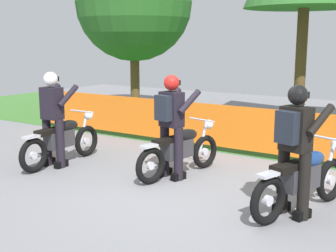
% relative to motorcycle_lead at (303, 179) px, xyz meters
% --- Properties ---
extents(ground, '(24.00, 24.00, 0.02)m').
position_rel_motorcycle_lead_xyz_m(ground, '(-1.75, -0.23, -0.46)').
color(ground, gray).
extents(grass_verge, '(24.00, 6.02, 0.01)m').
position_rel_motorcycle_lead_xyz_m(grass_verge, '(-1.75, 5.29, -0.44)').
color(grass_verge, '#427A33').
rests_on(grass_verge, ground).
extents(barrier_fence, '(11.49, 0.08, 1.05)m').
position_rel_motorcycle_lead_xyz_m(barrier_fence, '(-1.75, 2.27, 0.09)').
color(barrier_fence, olive).
rests_on(barrier_fence, ground).
extents(tree_leftmost, '(3.46, 3.46, 5.04)m').
position_rel_motorcycle_lead_xyz_m(tree_leftmost, '(-6.78, 5.35, 2.86)').
color(tree_leftmost, brown).
rests_on(tree_leftmost, ground).
extents(motorcycle_lead, '(0.83, 1.89, 0.93)m').
position_rel_motorcycle_lead_xyz_m(motorcycle_lead, '(0.00, 0.00, 0.00)').
color(motorcycle_lead, black).
rests_on(motorcycle_lead, ground).
extents(motorcycle_trailing, '(0.68, 1.86, 0.89)m').
position_rel_motorcycle_lead_xyz_m(motorcycle_trailing, '(-2.19, 0.51, -0.02)').
color(motorcycle_trailing, black).
rests_on(motorcycle_trailing, ground).
extents(motorcycle_third, '(0.57, 1.92, 0.91)m').
position_rel_motorcycle_lead_xyz_m(motorcycle_third, '(-4.37, -0.04, -0.01)').
color(motorcycle_third, black).
rests_on(motorcycle_third, ground).
extents(rider_lead, '(0.67, 0.77, 1.69)m').
position_rel_motorcycle_lead_xyz_m(rider_lead, '(-0.07, -0.20, 0.50)').
color(rider_lead, black).
rests_on(rider_lead, ground).
extents(rider_trailing, '(0.63, 0.74, 1.69)m').
position_rel_motorcycle_lead_xyz_m(rider_trailing, '(-2.24, 0.31, 0.50)').
color(rider_trailing, black).
rests_on(rider_trailing, ground).
extents(rider_third, '(0.55, 0.56, 1.69)m').
position_rel_motorcycle_lead_xyz_m(rider_third, '(-4.37, -0.23, 0.47)').
color(rider_third, black).
rests_on(rider_third, ground).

